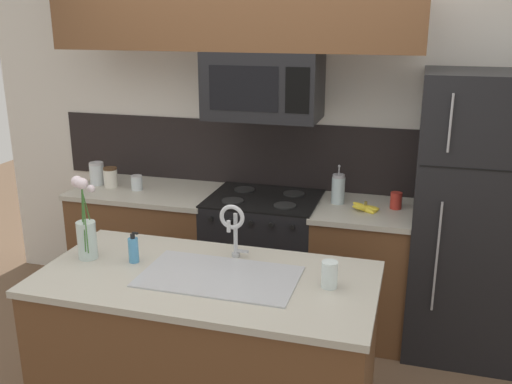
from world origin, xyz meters
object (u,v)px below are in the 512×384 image
Objects in this scene: flower_vase at (86,233)px; storage_jar_short at (137,183)px; stove_range at (264,259)px; french_press at (338,189)px; microwave at (263,85)px; banana_bunch at (365,208)px; storage_jar_tall at (97,173)px; drinking_glass at (329,274)px; storage_jar_medium at (111,177)px; refrigerator at (477,217)px; dish_soap_bottle at (133,250)px; sink_faucet at (233,224)px; coffee_tin at (396,200)px.

storage_jar_short is at bearing 105.65° from flower_vase.
french_press is (0.50, 0.06, 0.55)m from stove_range.
banana_bunch is at bearing -3.31° from microwave.
french_press reaches higher than storage_jar_tall.
drinking_glass is at bearing -31.96° from storage_jar_tall.
drinking_glass is at bearing 0.87° from flower_vase.
storage_jar_medium is 0.32× the size of flower_vase.
storage_jar_medium is at bearing -178.90° from stove_range.
refrigerator is 12.32× the size of storage_jar_medium.
stove_range is at bearing 73.12° from dish_soap_bottle.
sink_faucet is at bearing 19.17° from dish_soap_bottle.
sink_faucet reaches higher than drinking_glass.
microwave reaches higher than storage_jar_tall.
refrigerator reaches higher than storage_jar_medium.
storage_jar_tall is (-1.30, 0.01, 0.53)m from stove_range.
flower_vase is at bearing -179.13° from drinking_glass.
refrigerator reaches higher than dish_soap_bottle.
drinking_glass reaches higher than coffee_tin.
french_press is 1.71m from flower_vase.
storage_jar_tall is at bearing 143.75° from sink_faucet.
storage_jar_tall is at bearing 177.98° from banana_bunch.
sink_faucet is at bearing -120.95° from banana_bunch.
coffee_tin reaches higher than stove_range.
stove_range is at bearing 1.10° from storage_jar_medium.
storage_jar_medium is 1.87m from banana_bunch.
microwave is 1.53m from drinking_glass.
stove_range is 5.48× the size of storage_jar_tall.
drinking_glass reaches higher than banana_bunch.
dish_soap_bottle is 0.36× the size of flower_vase.
storage_jar_short is 0.57× the size of banana_bunch.
dish_soap_bottle is (-0.36, -1.18, -0.71)m from microwave.
microwave is 1.20m from storage_jar_short.
stove_range is 1.49m from flower_vase.
storage_jar_tall is at bearing 172.27° from storage_jar_short.
coffee_tin is at bearing 44.98° from dish_soap_bottle.
sink_faucet is (-1.27, -1.05, 0.20)m from refrigerator.
storage_jar_tall is 0.36m from storage_jar_short.
refrigerator is 2.37m from flower_vase.
stove_range is 4.90× the size of banana_bunch.
storage_jar_short is at bearing 137.05° from sink_faucet.
refrigerator is 3.93× the size of flower_vase.
banana_bunch is 1.15× the size of dish_soap_bottle.
storage_jar_medium is (-1.17, -0.02, 0.52)m from stove_range.
sink_faucet is (0.12, -1.03, 0.65)m from stove_range.
storage_jar_tall is (-2.69, -0.01, 0.09)m from refrigerator.
refrigerator reaches higher than sink_faucet.
sink_faucet is at bearing -125.36° from coffee_tin.
storage_jar_medium is 0.89× the size of dish_soap_bottle.
drinking_glass is (0.65, -1.19, -0.72)m from microwave.
flower_vase is (0.69, -1.23, 0.06)m from storage_jar_tall.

